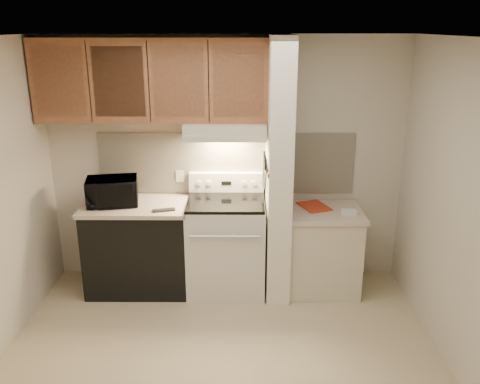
{
  "coord_description": "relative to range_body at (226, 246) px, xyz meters",
  "views": [
    {
      "loc": [
        0.16,
        -3.52,
        2.58
      ],
      "look_at": [
        0.14,
        0.75,
        1.17
      ],
      "focal_mm": 38.0,
      "sensor_mm": 36.0,
      "label": 1
    }
  ],
  "objects": [
    {
      "name": "cab_door_a",
      "position": [
        -1.51,
        0.01,
        1.62
      ],
      "size": [
        0.46,
        0.01,
        0.63
      ],
      "primitive_type": "cube",
      "color": "#955B39",
      "rests_on": "upper_cabinets"
    },
    {
      "name": "range_knob_right_inner",
      "position": [
        0.18,
        0.24,
        0.59
      ],
      "size": [
        0.05,
        0.02,
        0.05
      ],
      "primitive_type": "cylinder",
      "rotation": [
        1.57,
        0.0,
        0.0
      ],
      "color": "silver",
      "rests_on": "range_backguard"
    },
    {
      "name": "cab_door_d",
      "position": [
        0.13,
        0.01,
        1.62
      ],
      "size": [
        0.46,
        0.01,
        0.63
      ],
      "primitive_type": "cube",
      "color": "#955B39",
      "rests_on": "upper_cabinets"
    },
    {
      "name": "upper_cabinets",
      "position": [
        -0.69,
        0.17,
        1.62
      ],
      "size": [
        2.18,
        0.33,
        0.77
      ],
      "primitive_type": "cube",
      "color": "#955B39",
      "rests_on": "wall_back"
    },
    {
      "name": "dishwasher_front",
      "position": [
        -0.88,
        0.01,
        -0.03
      ],
      "size": [
        1.0,
        0.63,
        0.87
      ],
      "primitive_type": "cube",
      "color": "black",
      "rests_on": "floor"
    },
    {
      "name": "right_countertop",
      "position": [
        0.97,
        -0.01,
        0.37
      ],
      "size": [
        0.74,
        0.64,
        0.04
      ],
      "primitive_type": "cube",
      "color": "beige",
      "rests_on": "right_cab_base"
    },
    {
      "name": "range_knob_left_inner",
      "position": [
        -0.18,
        0.24,
        0.59
      ],
      "size": [
        0.05,
        0.02,
        0.05
      ],
      "primitive_type": "cylinder",
      "rotation": [
        1.57,
        0.0,
        0.0
      ],
      "color": "silver",
      "rests_on": "range_backguard"
    },
    {
      "name": "outlet",
      "position": [
        -0.48,
        0.32,
        0.64
      ],
      "size": [
        0.08,
        0.01,
        0.12
      ],
      "primitive_type": "cube",
      "color": "beige",
      "rests_on": "backsplash"
    },
    {
      "name": "cab_gap_a",
      "position": [
        -1.23,
        0.01,
        1.62
      ],
      "size": [
        0.01,
        0.01,
        0.73
      ],
      "primitive_type": "cube",
      "color": "black",
      "rests_on": "upper_cabinets"
    },
    {
      "name": "knife_blade_e",
      "position": [
        0.38,
        0.1,
        0.75
      ],
      "size": [
        0.01,
        0.04,
        0.18
      ],
      "primitive_type": "cube",
      "color": "silver",
      "rests_on": "knife_strip"
    },
    {
      "name": "knife_blade_c",
      "position": [
        0.38,
        -0.05,
        0.74
      ],
      "size": [
        0.01,
        0.04,
        0.2
      ],
      "primitive_type": "cube",
      "color": "silver",
      "rests_on": "knife_strip"
    },
    {
      "name": "hood_lip",
      "position": [
        0.0,
        -0.08,
        1.12
      ],
      "size": [
        0.78,
        0.04,
        0.06
      ],
      "primitive_type": "cube",
      "color": "beige",
      "rests_on": "range_hood"
    },
    {
      "name": "cooktop",
      "position": [
        0.0,
        0.0,
        0.48
      ],
      "size": [
        0.74,
        0.64,
        0.03
      ],
      "primitive_type": "cube",
      "color": "black",
      "rests_on": "range_body"
    },
    {
      "name": "floor",
      "position": [
        0.0,
        -1.16,
        -0.46
      ],
      "size": [
        3.6,
        3.6,
        0.0
      ],
      "primitive_type": "plane",
      "color": "#C5B38C",
      "rests_on": "ground"
    },
    {
      "name": "cab_gap_c",
      "position": [
        -0.14,
        0.01,
        1.62
      ],
      "size": [
        0.01,
        0.01,
        0.73
      ],
      "primitive_type": "cube",
      "color": "black",
      "rests_on": "upper_cabinets"
    },
    {
      "name": "pillar_trim",
      "position": [
        0.39,
        -0.01,
        0.84
      ],
      "size": [
        0.01,
        0.7,
        0.04
      ],
      "primitive_type": "cube",
      "color": "#955B39",
      "rests_on": "partition_pillar"
    },
    {
      "name": "knife_strip",
      "position": [
        0.39,
        -0.06,
        0.86
      ],
      "size": [
        0.02,
        0.42,
        0.04
      ],
      "primitive_type": "cube",
      "color": "black",
      "rests_on": "partition_pillar"
    },
    {
      "name": "cab_door_b",
      "position": [
        -0.96,
        0.01,
        1.62
      ],
      "size": [
        0.46,
        0.01,
        0.63
      ],
      "primitive_type": "cube",
      "color": "#955B39",
      "rests_on": "upper_cabinets"
    },
    {
      "name": "white_box",
      "position": [
        1.19,
        -0.11,
        0.41
      ],
      "size": [
        0.14,
        0.09,
        0.04
      ],
      "primitive_type": "cube",
      "rotation": [
        0.0,
        0.0,
        -0.0
      ],
      "color": "white",
      "rests_on": "right_countertop"
    },
    {
      "name": "left_countertop",
      "position": [
        -0.88,
        0.01,
        0.43
      ],
      "size": [
        1.04,
        0.67,
        0.04
      ],
      "primitive_type": "cube",
      "color": "beige",
      "rests_on": "dishwasher_front"
    },
    {
      "name": "oven_mitt",
      "position": [
        0.38,
        0.17,
        0.72
      ],
      "size": [
        0.03,
        0.11,
        0.26
      ],
      "primitive_type": "cube",
      "color": "slate",
      "rests_on": "partition_pillar"
    },
    {
      "name": "knife_handle_e",
      "position": [
        0.38,
        0.1,
        0.91
      ],
      "size": [
        0.02,
        0.02,
        0.1
      ],
      "primitive_type": "cylinder",
      "color": "black",
      "rests_on": "knife_strip"
    },
    {
      "name": "right_cab_base",
      "position": [
        0.97,
        -0.01,
        -0.06
      ],
      "size": [
        0.7,
        0.6,
        0.81
      ],
      "primitive_type": "cube",
      "color": "beige",
      "rests_on": "floor"
    },
    {
      "name": "knife_handle_a",
      "position": [
        0.38,
        -0.21,
        0.91
      ],
      "size": [
        0.02,
        0.02,
        0.1
      ],
      "primitive_type": "cylinder",
      "color": "black",
      "rests_on": "knife_strip"
    },
    {
      "name": "wall_right",
      "position": [
        1.8,
        -1.16,
        0.79
      ],
      "size": [
        0.02,
        3.0,
        2.5
      ],
      "primitive_type": "cube",
      "color": "beige",
      "rests_on": "floor"
    },
    {
      "name": "oven_handle",
      "position": [
        0.0,
        -0.35,
        0.26
      ],
      "size": [
        0.65,
        0.02,
        0.02
      ],
      "primitive_type": "cylinder",
      "rotation": [
        0.0,
        1.57,
        0.0
      ],
      "color": "silver",
      "rests_on": "range_body"
    },
    {
      "name": "microwave",
      "position": [
        -1.1,
        -0.01,
        0.58
      ],
      "size": [
        0.53,
        0.41,
        0.27
      ],
      "primitive_type": "imported",
      "rotation": [
        0.0,
        0.0,
        0.18
      ],
      "color": "black",
      "rests_on": "left_countertop"
    },
    {
      "name": "knife_blade_b",
      "position": [
        0.38,
        -0.12,
        0.75
      ],
      "size": [
        0.01,
        0.04,
        0.18
      ],
      "primitive_type": "cube",
      "color": "silver",
      "rests_on": "knife_strip"
    },
    {
      "name": "cab_door_c",
      "position": [
        -0.42,
        0.01,
        1.62
      ],
      "size": [
        0.46,
        0.01,
        0.63
      ],
      "primitive_type": "cube",
      "color": "#955B39",
      "rests_on": "upper_cabinets"
    },
    {
      "name": "red_folder",
      "position": [
        0.88,
        0.09,
        0.4
      ],
      "size": [
        0.35,
        0.4,
        0.01
      ],
      "primitive_type": "cube",
      "rotation": [
        0.0,
        0.0,
        0.37
      ],
      "color": "#B7341B",
      "rests_on": "right_countertop"
    },
    {
      "name": "knife_blade_a",
      "position": [
        0.38,
        -0.21,
        0.76
      ],
      "size": [
        0.01,
        0.03,
        0.16
      ],
      "primitive_type": "cube",
      "color": "silver",
      "rests_on": "knife_strip"
    },
    {
      "name": "teal_jar",
      "position": [
        -1.23,
        0.22,
        0.5
      ],
      "size": [
        0.11,
        0.11,
        0.1
      ],
      "primitive_type": "cylinder",
      "rotation": [
        0.0,
        0.0,
        -0.19
      ],
      "color": "#257067",
      "rests_on": "left_countertop"
    },
    {
      "name": "knife_handle_b",
      "position": [
        0.38,
        -0.14,
        0.91
      ],
      "size": [
        0.02,
        0.02,
        0.1
      ],
      "primitive_type": "cylinder",
      "color": "black",
      "rests_on": "knife_strip"
    },
    {
      "name": "knife_blade_d",
      "position": [
        0.38,
        0.02,
        0.76
      ],
      "size": [
        0.01,
        0.04,
        0.16
      ],
      "primitive_type": "cube",
      "color": "silver",
      "rests_on": "knife_strip"
    },
    {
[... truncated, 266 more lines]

